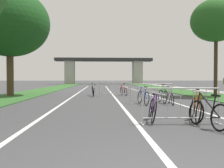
# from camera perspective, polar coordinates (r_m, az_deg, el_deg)

# --- Properties ---
(grass_verge_left) EXTENTS (3.35, 66.40, 0.05)m
(grass_verge_left) POSITION_cam_1_polar(r_m,az_deg,el_deg) (30.74, -14.33, -1.14)
(grass_verge_left) COLOR #2D5B26
(grass_verge_left) RESTS_ON ground
(grass_verge_right) EXTENTS (3.35, 66.40, 0.05)m
(grass_verge_right) POSITION_cam_1_polar(r_m,az_deg,el_deg) (31.23, 12.22, -1.09)
(grass_verge_right) COLOR #2D5B26
(grass_verge_right) RESTS_ON ground
(sidewalk_path_right) EXTENTS (1.99, 66.40, 0.08)m
(sidewalk_path_right) POSITION_cam_1_polar(r_m,az_deg,el_deg) (32.03, 16.83, -1.03)
(sidewalk_path_right) COLOR gray
(sidewalk_path_right) RESTS_ON ground
(lane_stripe_center) EXTENTS (0.14, 38.41, 0.01)m
(lane_stripe_center) POSITION_cam_1_polar(r_m,az_deg,el_deg) (22.22, -0.23, -2.07)
(lane_stripe_center) COLOR silver
(lane_stripe_center) RESTS_ON ground
(lane_stripe_right_lane) EXTENTS (0.14, 38.41, 0.01)m
(lane_stripe_right_lane) POSITION_cam_1_polar(r_m,az_deg,el_deg) (22.56, 7.40, -2.03)
(lane_stripe_right_lane) COLOR silver
(lane_stripe_right_lane) RESTS_ON ground
(lane_stripe_left_lane) EXTENTS (0.14, 38.41, 0.01)m
(lane_stripe_left_lane) POSITION_cam_1_polar(r_m,az_deg,el_deg) (22.28, -7.95, -2.07)
(lane_stripe_left_lane) COLOR silver
(lane_stripe_left_lane) RESTS_ON ground
(overpass_bridge) EXTENTS (22.91, 3.01, 6.15)m
(overpass_bridge) POSITION_cam_1_polar(r_m,az_deg,el_deg) (57.90, -1.92, 4.07)
(overpass_bridge) COLOR #2D2D30
(overpass_bridge) RESTS_ON ground
(tree_left_oak_mid) EXTENTS (5.73, 5.73, 7.78)m
(tree_left_oak_mid) POSITION_cam_1_polar(r_m,az_deg,el_deg) (19.62, -22.89, 13.01)
(tree_left_oak_mid) COLOR #4C3823
(tree_left_oak_mid) RESTS_ON ground
(tree_right_pine_far) EXTENTS (3.58, 3.58, 6.99)m
(tree_right_pine_far) POSITION_cam_1_polar(r_m,az_deg,el_deg) (19.38, 23.25, 13.51)
(tree_right_pine_far) COLOR #3D2D1E
(tree_right_pine_far) RESTS_ON ground
(crowd_barrier_nearest) EXTENTS (2.27, 0.51, 1.05)m
(crowd_barrier_nearest) POSITION_cam_1_polar(r_m,az_deg,el_deg) (7.22, 15.82, -5.03)
(crowd_barrier_nearest) COLOR #ADADB2
(crowd_barrier_nearest) RESTS_ON ground
(crowd_barrier_second) EXTENTS (2.27, 0.52, 1.05)m
(crowd_barrier_second) POSITION_cam_1_polar(r_m,az_deg,el_deg) (12.82, 9.23, -2.25)
(crowd_barrier_second) COLOR #ADADB2
(crowd_barrier_second) RESTS_ON ground
(crowd_barrier_third) EXTENTS (2.27, 0.51, 1.05)m
(crowd_barrier_third) POSITION_cam_1_polar(r_m,az_deg,el_deg) (18.27, 0.55, -1.18)
(crowd_barrier_third) COLOR #ADADB2
(crowd_barrier_third) RESTS_ON ground
(bicycle_black_0) EXTENTS (0.50, 1.65, 0.95)m
(bicycle_black_0) POSITION_cam_1_polar(r_m,az_deg,el_deg) (6.98, 21.48, -6.45)
(bicycle_black_0) COLOR black
(bicycle_black_0) RESTS_ON ground
(bicycle_green_1) EXTENTS (0.55, 1.65, 1.02)m
(bicycle_green_1) POSITION_cam_1_polar(r_m,az_deg,el_deg) (13.44, 11.82, -2.64)
(bicycle_green_1) COLOR black
(bicycle_green_1) RESTS_ON ground
(bicycle_orange_2) EXTENTS (0.51, 1.66, 1.01)m
(bicycle_orange_2) POSITION_cam_1_polar(r_m,az_deg,el_deg) (7.92, 19.03, -5.46)
(bicycle_orange_2) COLOR black
(bicycle_orange_2) RESTS_ON ground
(bicycle_white_3) EXTENTS (0.49, 1.67, 0.92)m
(bicycle_white_3) POSITION_cam_1_polar(r_m,az_deg,el_deg) (17.65, -4.27, -1.80)
(bicycle_white_3) COLOR black
(bicycle_white_3) RESTS_ON ground
(bicycle_teal_4) EXTENTS (0.51, 1.73, 1.02)m
(bicycle_teal_4) POSITION_cam_1_polar(r_m,az_deg,el_deg) (18.80, -4.53, -1.51)
(bicycle_teal_4) COLOR black
(bicycle_teal_4) RESTS_ON ground
(bicycle_purple_5) EXTENTS (0.48, 1.65, 0.93)m
(bicycle_purple_5) POSITION_cam_1_polar(r_m,az_deg,el_deg) (7.63, 9.51, -5.77)
(bicycle_purple_5) COLOR black
(bicycle_purple_5) RESTS_ON ground
(bicycle_red_6) EXTENTS (0.58, 1.65, 0.93)m
(bicycle_red_6) POSITION_cam_1_polar(r_m,az_deg,el_deg) (18.84, 2.72, -1.60)
(bicycle_red_6) COLOR black
(bicycle_red_6) RESTS_ON ground
(bicycle_silver_7) EXTENTS (0.47, 1.60, 0.95)m
(bicycle_silver_7) POSITION_cam_1_polar(r_m,az_deg,el_deg) (12.62, 13.50, -3.05)
(bicycle_silver_7) COLOR black
(bicycle_silver_7) RESTS_ON ground
(bicycle_blue_8) EXTENTS (0.46, 1.70, 0.93)m
(bicycle_blue_8) POSITION_cam_1_polar(r_m,az_deg,el_deg) (12.32, 7.35, -3.04)
(bicycle_blue_8) COLOR black
(bicycle_blue_8) RESTS_ON ground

